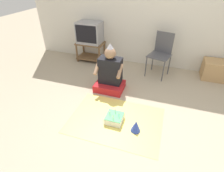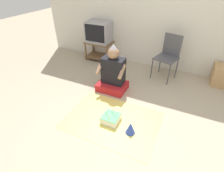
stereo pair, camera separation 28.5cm
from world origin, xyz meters
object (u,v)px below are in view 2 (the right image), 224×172
object	(u,v)px
folding_chair	(169,54)
person_seated	(113,74)
birthday_cake	(111,118)
party_hat_blue	(130,128)
tv	(99,32)

from	to	relation	value
folding_chair	person_seated	xyz separation A→B (m)	(-0.82, -0.90, -0.20)
birthday_cake	party_hat_blue	world-z (taller)	party_hat_blue
tv	person_seated	bearing A→B (deg)	-51.19
person_seated	birthday_cake	size ratio (longest dim) A/B	3.56
tv	person_seated	xyz separation A→B (m)	(0.88, -1.09, -0.39)
party_hat_blue	folding_chair	bearing A→B (deg)	85.97
tv	person_seated	size ratio (longest dim) A/B	0.62
tv	birthday_cake	size ratio (longest dim) A/B	2.21
folding_chair	party_hat_blue	size ratio (longest dim) A/B	4.92
person_seated	party_hat_blue	bearing A→B (deg)	-52.69
tv	folding_chair	size ratio (longest dim) A/B	0.63
tv	folding_chair	world-z (taller)	tv
tv	party_hat_blue	distance (m)	2.61
folding_chair	person_seated	world-z (taller)	person_seated
tv	birthday_cake	xyz separation A→B (m)	(1.22, -1.91, -0.65)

